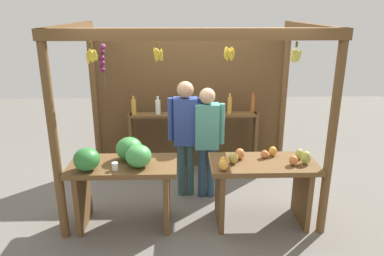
{
  "coord_description": "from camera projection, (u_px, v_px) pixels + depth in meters",
  "views": [
    {
      "loc": [
        -0.14,
        -4.75,
        2.57
      ],
      "look_at": [
        0.0,
        -0.2,
        1.07
      ],
      "focal_mm": 34.23,
      "sensor_mm": 36.0,
      "label": 1
    }
  ],
  "objects": [
    {
      "name": "bottle_shelf_unit",
      "position": [
        193.0,
        126.0,
        5.77
      ],
      "size": [
        2.03,
        0.22,
        1.35
      ],
      "color": "brown",
      "rests_on": "ground"
    },
    {
      "name": "ground_plane",
      "position": [
        192.0,
        194.0,
        5.32
      ],
      "size": [
        12.0,
        12.0,
        0.0
      ],
      "primitive_type": "plane",
      "color": "slate",
      "rests_on": "ground"
    },
    {
      "name": "market_stall",
      "position": [
        190.0,
        93.0,
        5.32
      ],
      "size": [
        3.17,
        2.09,
        2.38
      ],
      "color": "brown",
      "rests_on": "ground"
    },
    {
      "name": "vendor_woman",
      "position": [
        207.0,
        134.0,
        4.97
      ],
      "size": [
        0.48,
        0.21,
        1.58
      ],
      "rotation": [
        0.0,
        0.0,
        0.02
      ],
      "color": "navy",
      "rests_on": "ground"
    },
    {
      "name": "fruit_counter_right",
      "position": [
        262.0,
        177.0,
        4.45
      ],
      "size": [
        1.28,
        0.64,
        0.97
      ],
      "color": "brown",
      "rests_on": "ground"
    },
    {
      "name": "fruit_counter_left",
      "position": [
        122.0,
        170.0,
        4.34
      ],
      "size": [
        1.28,
        0.68,
        1.1
      ],
      "color": "brown",
      "rests_on": "ground"
    },
    {
      "name": "vendor_man",
      "position": [
        186.0,
        129.0,
        4.99
      ],
      "size": [
        0.48,
        0.22,
        1.66
      ],
      "rotation": [
        0.0,
        0.0,
        -0.18
      ],
      "color": "#325357",
      "rests_on": "ground"
    }
  ]
}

